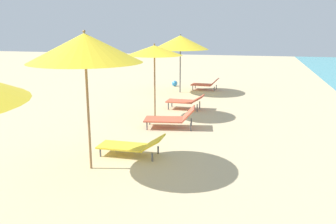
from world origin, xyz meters
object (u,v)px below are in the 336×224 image
at_px(umbrella_third, 85,48).
at_px(lounger_fourth_inland, 171,118).
at_px(lounger_fourth_shoreside, 186,101).
at_px(lounger_farthest_shoreside, 206,84).
at_px(lounger_third_shoreside, 132,145).
at_px(beach_ball, 175,83).
at_px(umbrella_farthest, 180,42).
at_px(umbrella_fourth, 154,50).

xyz_separation_m(umbrella_third, lounger_fourth_inland, (0.92, 3.42, -2.19)).
height_order(lounger_fourth_shoreside, lounger_farthest_shoreside, lounger_farthest_shoreside).
xyz_separation_m(lounger_third_shoreside, beach_ball, (-1.22, 9.89, -0.11)).
bearing_deg(lounger_fourth_shoreside, umbrella_third, 83.11).
height_order(lounger_third_shoreside, lounger_farthest_shoreside, lounger_farthest_shoreside).
distance_m(umbrella_third, lounger_third_shoreside, 2.50).
height_order(umbrella_third, beach_ball, umbrella_third).
bearing_deg(beach_ball, lounger_third_shoreside, -82.94).
bearing_deg(umbrella_third, lounger_fourth_inland, 74.92).
height_order(umbrella_third, umbrella_farthest, umbrella_third).
relative_size(lounger_fourth_inland, lounger_farthest_shoreside, 1.21).
relative_size(lounger_fourth_shoreside, umbrella_farthest, 0.52).
height_order(umbrella_fourth, umbrella_farthest, umbrella_farthest).
bearing_deg(umbrella_third, umbrella_fourth, 89.05).
distance_m(lounger_fourth_inland, umbrella_farthest, 6.16).
bearing_deg(lounger_fourth_shoreside, umbrella_farthest, -73.40).
relative_size(lounger_third_shoreside, lounger_fourth_shoreside, 1.14).
height_order(umbrella_fourth, lounger_farthest_shoreside, umbrella_fourth).
bearing_deg(beach_ball, umbrella_third, -86.57).
relative_size(lounger_fourth_shoreside, lounger_fourth_inland, 0.86).
bearing_deg(lounger_fourth_shoreside, beach_ball, -71.50).
bearing_deg(lounger_farthest_shoreside, lounger_third_shoreside, 91.26).
height_order(lounger_third_shoreside, umbrella_fourth, umbrella_fourth).
distance_m(umbrella_third, lounger_fourth_inland, 4.16).
xyz_separation_m(lounger_third_shoreside, lounger_farthest_shoreside, (0.42, 9.17, 0.03)).
height_order(lounger_third_shoreside, beach_ball, lounger_third_shoreside).
xyz_separation_m(umbrella_third, beach_ball, (-0.65, 10.82, -2.35)).
distance_m(lounger_third_shoreside, lounger_fourth_inland, 2.50).
height_order(lounger_fourth_shoreside, beach_ball, lounger_fourth_shoreside).
distance_m(umbrella_fourth, umbrella_farthest, 4.54).
bearing_deg(lounger_farthest_shoreside, umbrella_fourth, 84.33).
distance_m(lounger_third_shoreside, beach_ball, 9.96).
height_order(lounger_farthest_shoreside, beach_ball, lounger_farthest_shoreside).
distance_m(lounger_fourth_inland, beach_ball, 7.57).
distance_m(umbrella_third, lounger_fourth_shoreside, 6.36).
bearing_deg(lounger_third_shoreside, umbrella_third, 58.72).
xyz_separation_m(lounger_fourth_shoreside, beach_ball, (-1.51, 4.91, -0.17)).
height_order(umbrella_third, lounger_fourth_inland, umbrella_third).
distance_m(lounger_third_shoreside, umbrella_fourth, 4.20).
distance_m(umbrella_third, lounger_farthest_shoreside, 10.39).
xyz_separation_m(lounger_third_shoreside, lounger_fourth_shoreside, (0.29, 4.98, 0.06)).
relative_size(umbrella_fourth, lounger_fourth_shoreside, 1.79).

